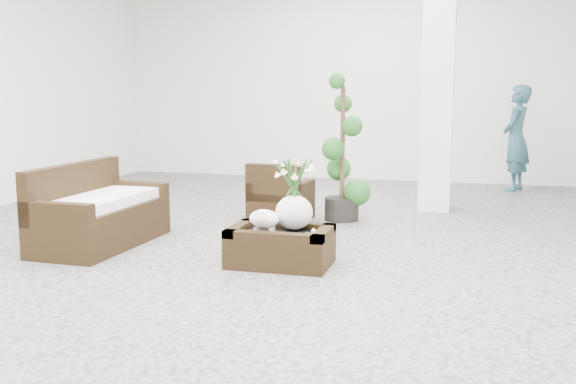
% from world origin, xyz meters
% --- Properties ---
extents(ground, '(11.00, 11.00, 0.00)m').
position_xyz_m(ground, '(0.00, 0.00, 0.00)').
color(ground, gray).
rests_on(ground, ground).
extents(column, '(0.40, 0.40, 3.50)m').
position_xyz_m(column, '(1.20, 2.80, 1.75)').
color(column, white).
rests_on(column, ground).
extents(coffee_table, '(0.90, 0.60, 0.31)m').
position_xyz_m(coffee_table, '(0.01, -0.41, 0.16)').
color(coffee_table, black).
rests_on(coffee_table, ground).
extents(sheep_figurine, '(0.28, 0.23, 0.21)m').
position_xyz_m(sheep_figurine, '(-0.11, -0.51, 0.42)').
color(sheep_figurine, white).
rests_on(sheep_figurine, coffee_table).
extents(planter_narcissus, '(0.44, 0.44, 0.80)m').
position_xyz_m(planter_narcissus, '(0.11, -0.31, 0.71)').
color(planter_narcissus, white).
rests_on(planter_narcissus, coffee_table).
extents(tealight, '(0.04, 0.04, 0.03)m').
position_xyz_m(tealight, '(0.31, -0.39, 0.33)').
color(tealight, white).
rests_on(tealight, coffee_table).
extents(armchair, '(0.72, 0.69, 0.70)m').
position_xyz_m(armchair, '(-0.55, 1.61, 0.35)').
color(armchair, black).
rests_on(armchair, ground).
extents(loveseat, '(0.80, 1.57, 0.83)m').
position_xyz_m(loveseat, '(-1.95, -0.14, 0.41)').
color(loveseat, black).
rests_on(loveseat, ground).
extents(topiary, '(0.46, 0.46, 1.72)m').
position_xyz_m(topiary, '(0.16, 1.79, 0.86)').
color(topiary, '#1C4E19').
rests_on(topiary, ground).
extents(shopper, '(0.55, 0.69, 1.63)m').
position_xyz_m(shopper, '(2.32, 4.81, 0.82)').
color(shopper, '#2A515D').
rests_on(shopper, ground).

